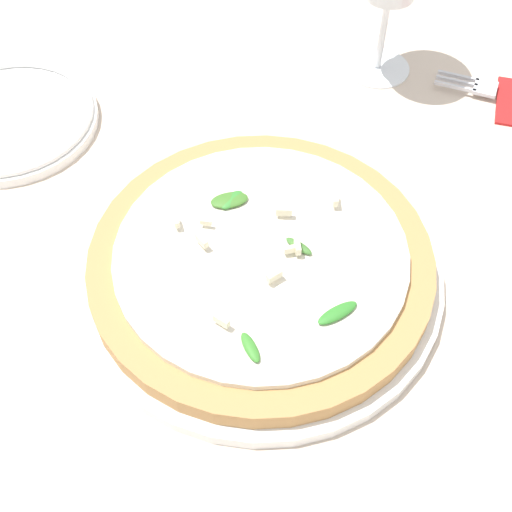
{
  "coord_description": "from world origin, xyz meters",
  "views": [
    {
      "loc": [
        -0.0,
        0.33,
        0.49
      ],
      "look_at": [
        0.01,
        -0.02,
        0.03
      ],
      "focal_mm": 50.0,
      "sensor_mm": 36.0,
      "label": 1
    }
  ],
  "objects": [
    {
      "name": "ground_plane",
      "position": [
        0.0,
        0.0,
        0.0
      ],
      "size": [
        6.0,
        6.0,
        0.0
      ],
      "primitive_type": "plane",
      "color": "beige"
    },
    {
      "name": "side_plate_white",
      "position": [
        0.27,
        -0.2,
        0.01
      ],
      "size": [
        0.18,
        0.18,
        0.02
      ],
      "color": "white",
      "rests_on": "ground_plane"
    },
    {
      "name": "pizza_arugula_main",
      "position": [
        0.01,
        -0.02,
        0.02
      ],
      "size": [
        0.31,
        0.31,
        0.05
      ],
      "color": "white",
      "rests_on": "ground_plane"
    }
  ]
}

